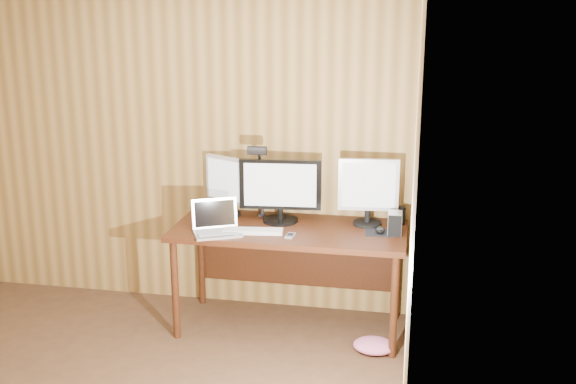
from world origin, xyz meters
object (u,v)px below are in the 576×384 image
(laptop, at_px, (216,225))
(mouse, at_px, (380,230))
(speaker, at_px, (401,216))
(keyboard, at_px, (252,231))
(monitor_left, at_px, (228,184))
(monitor_right, at_px, (368,190))
(phone, at_px, (290,236))
(desk, at_px, (291,241))
(hard_drive, at_px, (395,223))
(desk_lamp, at_px, (259,170))
(monitor_center, at_px, (280,190))

(laptop, bearing_deg, mouse, -15.82)
(speaker, bearing_deg, keyboard, -159.83)
(monitor_left, relative_size, monitor_right, 0.93)
(laptop, xyz_separation_m, phone, (0.51, 0.01, -0.05))
(desk, bearing_deg, monitor_right, 11.01)
(keyboard, height_order, hard_drive, hard_drive)
(monitor_right, relative_size, laptop, 1.24)
(monitor_right, xyz_separation_m, hard_drive, (0.19, -0.16, -0.18))
(monitor_left, relative_size, hard_drive, 2.96)
(phone, distance_m, speaker, 0.82)
(mouse, bearing_deg, hard_drive, 13.30)
(monitor_right, height_order, mouse, monitor_right)
(monitor_right, height_order, phone, monitor_right)
(desk, height_order, desk_lamp, desk_lamp)
(desk, bearing_deg, speaker, 11.25)
(laptop, distance_m, desk_lamp, 0.52)
(phone, relative_size, speaker, 0.82)
(monitor_left, height_order, hard_drive, monitor_left)
(monitor_center, bearing_deg, monitor_right, -1.59)
(mouse, height_order, hard_drive, hard_drive)
(mouse, relative_size, phone, 1.04)
(monitor_left, bearing_deg, hard_drive, 17.49)
(keyboard, bearing_deg, monitor_right, 15.06)
(monitor_left, distance_m, mouse, 1.15)
(desk_lamp, bearing_deg, speaker, 21.85)
(desk, relative_size, phone, 15.07)
(monitor_right, bearing_deg, speaker, 6.14)
(monitor_center, relative_size, keyboard, 1.34)
(monitor_center, relative_size, phone, 5.43)
(laptop, height_order, phone, laptop)
(monitor_right, bearing_deg, hard_drive, -45.24)
(monitor_left, bearing_deg, desk, 11.74)
(monitor_left, distance_m, hard_drive, 1.23)
(phone, distance_m, desk_lamp, 0.57)
(keyboard, height_order, desk_lamp, desk_lamp)
(keyboard, bearing_deg, mouse, 2.11)
(monitor_center, height_order, laptop, monitor_center)
(monitor_right, xyz_separation_m, laptop, (-0.99, -0.36, -0.20))
(speaker, xyz_separation_m, desk_lamp, (-1.00, -0.05, 0.29))
(keyboard, height_order, phone, keyboard)
(monitor_right, bearing_deg, phone, -149.38)
(monitor_center, bearing_deg, monitor_left, 165.28)
(monitor_center, relative_size, monitor_left, 1.32)
(hard_drive, distance_m, speaker, 0.21)
(monitor_left, height_order, keyboard, monitor_left)
(laptop, distance_m, keyboard, 0.24)
(desk_lamp, bearing_deg, monitor_right, 19.18)
(monitor_left, relative_size, laptop, 1.15)
(monitor_center, bearing_deg, phone, -72.75)
(monitor_right, xyz_separation_m, speaker, (0.23, 0.05, -0.19))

